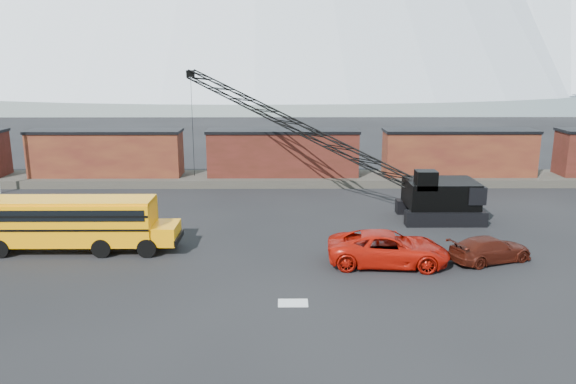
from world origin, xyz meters
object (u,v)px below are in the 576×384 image
(red_pickup, at_px, (388,248))
(maroon_suv, at_px, (490,249))
(school_bus, at_px, (74,222))
(crawler_crane, at_px, (292,124))

(red_pickup, bearing_deg, maroon_suv, -81.37)
(red_pickup, bearing_deg, school_bus, 86.90)
(maroon_suv, bearing_deg, red_pickup, 73.96)
(maroon_suv, xyz_separation_m, crawler_crane, (-10.96, 14.43, 5.38))
(school_bus, height_order, maroon_suv, school_bus)
(crawler_crane, bearing_deg, red_pickup, -70.92)
(maroon_suv, distance_m, crawler_crane, 18.90)
(school_bus, height_order, crawler_crane, crawler_crane)
(red_pickup, bearing_deg, crawler_crane, 23.46)
(maroon_suv, bearing_deg, crawler_crane, 16.94)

